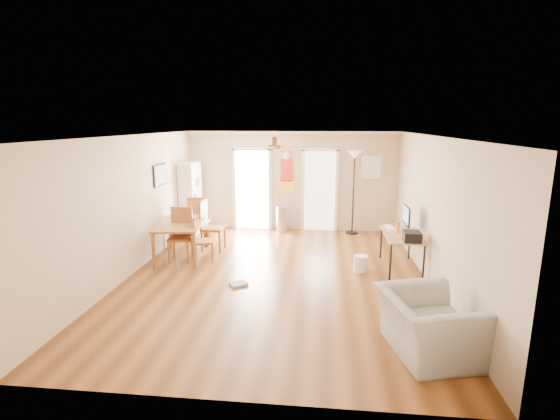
# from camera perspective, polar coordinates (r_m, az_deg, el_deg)

# --- Properties ---
(floor) EXTENTS (7.00, 7.00, 0.00)m
(floor) POSITION_cam_1_polar(r_m,az_deg,el_deg) (7.72, -0.47, -9.32)
(floor) COLOR brown
(floor) RESTS_ON ground
(ceiling) EXTENTS (5.50, 7.00, 0.00)m
(ceiling) POSITION_cam_1_polar(r_m,az_deg,el_deg) (7.19, -0.51, 10.34)
(ceiling) COLOR silver
(ceiling) RESTS_ON floor
(wall_back) EXTENTS (5.50, 0.04, 2.60)m
(wall_back) POSITION_cam_1_polar(r_m,az_deg,el_deg) (10.78, 1.61, 4.04)
(wall_back) COLOR beige
(wall_back) RESTS_ON floor
(wall_front) EXTENTS (5.50, 0.04, 2.60)m
(wall_front) POSITION_cam_1_polar(r_m,az_deg,el_deg) (4.03, -6.17, -10.27)
(wall_front) COLOR beige
(wall_front) RESTS_ON floor
(wall_left) EXTENTS (0.04, 7.00, 2.60)m
(wall_left) POSITION_cam_1_polar(r_m,az_deg,el_deg) (8.12, -20.15, 0.57)
(wall_left) COLOR beige
(wall_left) RESTS_ON floor
(wall_right) EXTENTS (0.04, 7.00, 2.60)m
(wall_right) POSITION_cam_1_polar(r_m,az_deg,el_deg) (7.55, 20.72, -0.31)
(wall_right) COLOR beige
(wall_right) RESTS_ON floor
(crown_molding) EXTENTS (5.50, 7.00, 0.08)m
(crown_molding) POSITION_cam_1_polar(r_m,az_deg,el_deg) (7.19, -0.50, 10.02)
(crown_molding) COLOR white
(crown_molding) RESTS_ON wall_back
(kitchen_doorway) EXTENTS (0.90, 0.10, 2.10)m
(kitchen_doorway) POSITION_cam_1_polar(r_m,az_deg,el_deg) (10.93, -3.91, 2.80)
(kitchen_doorway) COLOR white
(kitchen_doorway) RESTS_ON wall_back
(bathroom_doorway) EXTENTS (0.80, 0.10, 2.10)m
(bathroom_doorway) POSITION_cam_1_polar(r_m,az_deg,el_deg) (10.77, 5.58, 2.63)
(bathroom_doorway) COLOR white
(bathroom_doorway) RESTS_ON wall_back
(wall_decal) EXTENTS (0.46, 0.03, 1.10)m
(wall_decal) POSITION_cam_1_polar(r_m,az_deg,el_deg) (10.74, 0.94, 5.35)
(wall_decal) COLOR red
(wall_decal) RESTS_ON wall_back
(ac_grille) EXTENTS (0.50, 0.04, 0.60)m
(ac_grille) POSITION_cam_1_polar(r_m,az_deg,el_deg) (10.74, 12.64, 5.87)
(ac_grille) COLOR white
(ac_grille) RESTS_ON wall_back
(framed_poster) EXTENTS (0.04, 0.66, 0.48)m
(framed_poster) POSITION_cam_1_polar(r_m,az_deg,el_deg) (9.31, -16.45, 4.72)
(framed_poster) COLOR black
(framed_poster) RESTS_ON wall_left
(ceiling_fan) EXTENTS (1.24, 1.24, 0.20)m
(ceiling_fan) POSITION_cam_1_polar(r_m,az_deg,el_deg) (6.90, -0.79, 8.85)
(ceiling_fan) COLOR #593819
(ceiling_fan) RESTS_ON ceiling
(bookshelf) EXTENTS (0.37, 0.83, 1.83)m
(bookshelf) POSITION_cam_1_polar(r_m,az_deg,el_deg) (10.72, -12.38, 1.63)
(bookshelf) COLOR silver
(bookshelf) RESTS_ON floor
(dining_table) EXTENTS (1.11, 1.63, 0.76)m
(dining_table) POSITION_cam_1_polar(r_m,az_deg,el_deg) (8.94, -13.64, -4.06)
(dining_table) COLOR olive
(dining_table) RESTS_ON floor
(dining_chair_right_a) EXTENTS (0.48, 0.48, 1.13)m
(dining_chair_right_a) POSITION_cam_1_polar(r_m,az_deg,el_deg) (9.23, -9.35, -2.17)
(dining_chair_right_a) COLOR #985731
(dining_chair_right_a) RESTS_ON floor
(dining_chair_right_b) EXTENTS (0.49, 0.49, 0.95)m
(dining_chair_right_b) POSITION_cam_1_polar(r_m,az_deg,el_deg) (8.56, -10.65, -3.99)
(dining_chair_right_b) COLOR brown
(dining_chair_right_b) RESTS_ON floor
(dining_chair_near) EXTENTS (0.48, 0.48, 1.09)m
(dining_chair_near) POSITION_cam_1_polar(r_m,az_deg,el_deg) (8.68, -13.82, -3.44)
(dining_chair_near) COLOR brown
(dining_chair_near) RESTS_ON floor
(dining_chair_far) EXTENTS (0.50, 0.50, 1.10)m
(dining_chair_far) POSITION_cam_1_polar(r_m,az_deg,el_deg) (10.00, -11.21, -1.21)
(dining_chair_far) COLOR #AD7337
(dining_chair_far) RESTS_ON floor
(trash_can) EXTENTS (0.37, 0.37, 0.67)m
(trash_can) POSITION_cam_1_polar(r_m,az_deg,el_deg) (10.72, 0.28, -1.26)
(trash_can) COLOR #AFAFB1
(trash_can) RESTS_ON floor
(torchiere_lamp) EXTENTS (0.49, 0.49, 2.13)m
(torchiere_lamp) POSITION_cam_1_polar(r_m,az_deg,el_deg) (10.55, 10.23, 2.38)
(torchiere_lamp) COLOR black
(torchiere_lamp) RESTS_ON floor
(computer_desk) EXTENTS (0.67, 1.33, 0.71)m
(computer_desk) POSITION_cam_1_polar(r_m,az_deg,el_deg) (8.34, 16.52, -5.58)
(computer_desk) COLOR tan
(computer_desk) RESTS_ON floor
(imac) EXTENTS (0.24, 0.55, 0.51)m
(imac) POSITION_cam_1_polar(r_m,az_deg,el_deg) (8.36, 17.27, -1.23)
(imac) COLOR black
(imac) RESTS_ON computer_desk
(keyboard) EXTENTS (0.15, 0.43, 0.02)m
(keyboard) POSITION_cam_1_polar(r_m,az_deg,el_deg) (8.64, 15.06, -2.37)
(keyboard) COLOR white
(keyboard) RESTS_ON computer_desk
(printer) EXTENTS (0.31, 0.36, 0.18)m
(printer) POSITION_cam_1_polar(r_m,az_deg,el_deg) (7.78, 17.97, -3.54)
(printer) COLOR black
(printer) RESTS_ON computer_desk
(orange_bottle) EXTENTS (0.09, 0.09, 0.22)m
(orange_bottle) POSITION_cam_1_polar(r_m,az_deg,el_deg) (8.30, 16.14, -2.30)
(orange_bottle) COLOR orange
(orange_bottle) RESTS_ON computer_desk
(wastebasket_a) EXTENTS (0.34, 0.34, 0.31)m
(wastebasket_a) POSITION_cam_1_polar(r_m,az_deg,el_deg) (8.09, 11.22, -7.35)
(wastebasket_a) COLOR white
(wastebasket_a) RESTS_ON floor
(floor_cloth) EXTENTS (0.37, 0.35, 0.04)m
(floor_cloth) POSITION_cam_1_polar(r_m,az_deg,el_deg) (7.38, -5.82, -10.27)
(floor_cloth) COLOR #A2A19C
(floor_cloth) RESTS_ON floor
(armchair) EXTENTS (1.28, 1.39, 0.76)m
(armchair) POSITION_cam_1_polar(r_m,az_deg,el_deg) (5.54, 20.00, -14.89)
(armchair) COLOR #A5A6A0
(armchair) RESTS_ON floor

